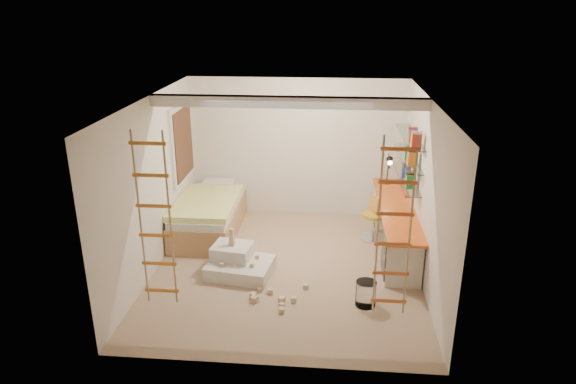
# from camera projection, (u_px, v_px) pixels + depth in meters

# --- Properties ---
(floor) EXTENTS (4.50, 4.50, 0.00)m
(floor) POSITION_uv_depth(u_px,v_px,m) (286.00, 268.00, 7.91)
(floor) COLOR tan
(floor) RESTS_ON ground
(ceiling_beam) EXTENTS (4.00, 0.18, 0.16)m
(ceiling_beam) POSITION_uv_depth(u_px,v_px,m) (288.00, 102.00, 7.32)
(ceiling_beam) COLOR white
(ceiling_beam) RESTS_ON ceiling
(window_frame) EXTENTS (0.06, 1.15, 1.35)m
(window_frame) POSITION_uv_depth(u_px,v_px,m) (181.00, 143.00, 8.93)
(window_frame) COLOR white
(window_frame) RESTS_ON wall_left
(window_blind) EXTENTS (0.02, 1.00, 1.20)m
(window_blind) POSITION_uv_depth(u_px,v_px,m) (184.00, 143.00, 8.93)
(window_blind) COLOR #4C2D1E
(window_blind) RESTS_ON window_frame
(rope_ladder_left) EXTENTS (0.41, 0.04, 2.13)m
(rope_ladder_left) POSITION_uv_depth(u_px,v_px,m) (155.00, 221.00, 5.86)
(rope_ladder_left) COLOR orange
(rope_ladder_left) RESTS_ON ceiling
(rope_ladder_right) EXTENTS (0.41, 0.04, 2.13)m
(rope_ladder_right) POSITION_uv_depth(u_px,v_px,m) (394.00, 229.00, 5.64)
(rope_ladder_right) COLOR #CB4D22
(rope_ladder_right) RESTS_ON ceiling
(waste_bin) EXTENTS (0.28, 0.28, 0.35)m
(waste_bin) POSITION_uv_depth(u_px,v_px,m) (366.00, 294.00, 6.91)
(waste_bin) COLOR white
(waste_bin) RESTS_ON floor
(desk) EXTENTS (0.56, 2.80, 0.75)m
(desk) POSITION_uv_depth(u_px,v_px,m) (395.00, 226.00, 8.44)
(desk) COLOR orange
(desk) RESTS_ON floor
(shelves) EXTENTS (0.25, 1.80, 0.71)m
(shelves) POSITION_uv_depth(u_px,v_px,m) (407.00, 157.00, 8.30)
(shelves) COLOR white
(shelves) RESTS_ON wall_right
(bed) EXTENTS (1.02, 2.00, 0.69)m
(bed) POSITION_uv_depth(u_px,v_px,m) (209.00, 215.00, 9.06)
(bed) COLOR #AD7F51
(bed) RESTS_ON floor
(task_lamp) EXTENTS (0.14, 0.36, 0.57)m
(task_lamp) POSITION_uv_depth(u_px,v_px,m) (389.00, 166.00, 9.08)
(task_lamp) COLOR black
(task_lamp) RESTS_ON desk
(swivel_chair) EXTENTS (0.60, 0.60, 0.78)m
(swivel_chair) POSITION_uv_depth(u_px,v_px,m) (373.00, 224.00, 8.81)
(swivel_chair) COLOR gold
(swivel_chair) RESTS_ON floor
(play_platform) EXTENTS (1.04, 0.86, 0.42)m
(play_platform) POSITION_uv_depth(u_px,v_px,m) (238.00, 263.00, 7.74)
(play_platform) COLOR silver
(play_platform) RESTS_ON floor
(toy_blocks) EXTENTS (1.31, 1.18, 0.69)m
(toy_blocks) POSITION_uv_depth(u_px,v_px,m) (260.00, 277.00, 7.31)
(toy_blocks) COLOR #CCB284
(toy_blocks) RESTS_ON floor
(books) EXTENTS (0.14, 0.64, 0.92)m
(books) POSITION_uv_depth(u_px,v_px,m) (408.00, 150.00, 8.26)
(books) COLOR #1E722D
(books) RESTS_ON shelves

